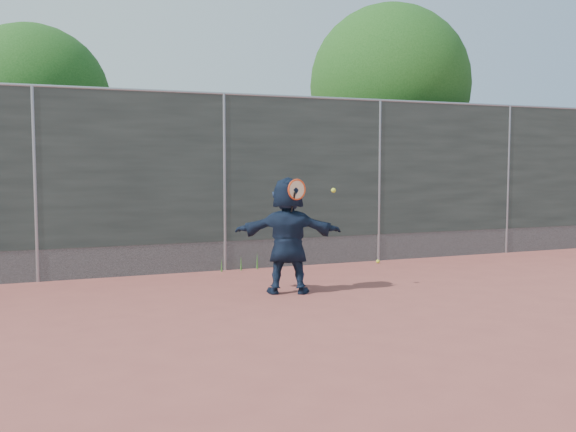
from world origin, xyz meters
name	(u,v)px	position (x,y,z in m)	size (l,w,h in m)	color
ground	(305,314)	(0.00, 0.00, 0.00)	(80.00, 80.00, 0.00)	#9E4C42
player	(288,235)	(0.28, 1.27, 0.82)	(1.52, 0.48, 1.64)	#142139
ball_ground	(378,261)	(2.83, 3.21, 0.03)	(0.07, 0.07, 0.07)	#C1D12E
fence	(224,178)	(0.00, 3.50, 1.58)	(20.00, 0.06, 3.03)	#38423D
swing_action	(300,191)	(0.39, 1.08, 1.45)	(0.78, 0.17, 0.51)	red
tree_right	(395,90)	(4.68, 5.75, 3.49)	(3.78, 3.60, 5.39)	#382314
tree_left	(41,107)	(-2.85, 6.55, 2.94)	(3.15, 3.00, 4.53)	#382314
weed_clump	(243,262)	(0.29, 3.38, 0.13)	(0.68, 0.07, 0.30)	#387226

